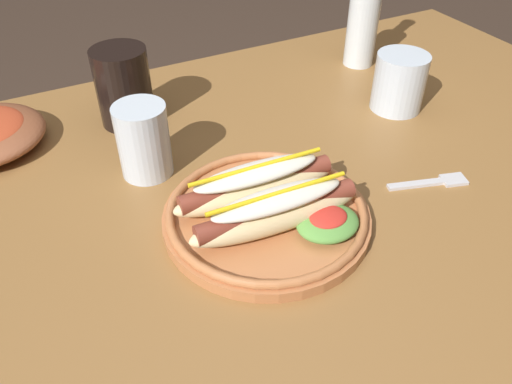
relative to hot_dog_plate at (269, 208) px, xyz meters
name	(u,v)px	position (x,y,z in m)	size (l,w,h in m)	color
dining_table	(280,217)	(0.08, 0.10, -0.12)	(1.37, 0.84, 0.74)	olive
hot_dog_plate	(269,208)	(0.00, 0.00, 0.00)	(0.28, 0.28, 0.08)	#B77042
fork	(434,182)	(0.26, -0.04, -0.02)	(0.12, 0.05, 0.00)	silver
soda_cup	(124,87)	(-0.09, 0.34, 0.04)	(0.09, 0.09, 0.13)	black
water_cup	(144,141)	(-0.11, 0.19, 0.03)	(0.08, 0.08, 0.11)	silver
extra_cup	(399,82)	(0.35, 0.17, 0.02)	(0.09, 0.09, 0.10)	silver
glass_bottle	(363,20)	(0.40, 0.35, 0.07)	(0.06, 0.06, 0.24)	silver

